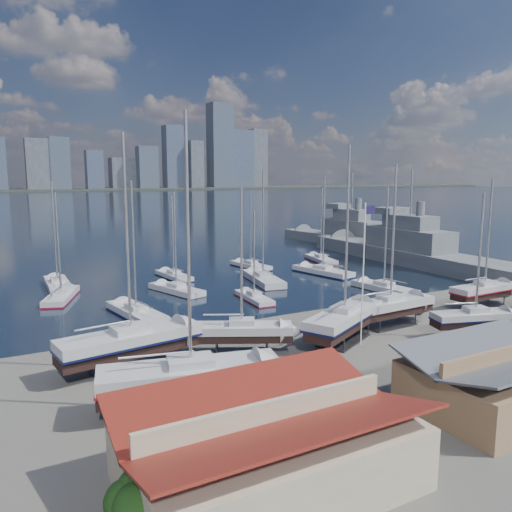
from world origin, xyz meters
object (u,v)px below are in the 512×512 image
naval_ship_west (350,238)px  flagpole (364,264)px  sailboat_cradle_0 (131,342)px  car_a (323,385)px  naval_ship_east (408,254)px

naval_ship_west → flagpole: size_ratio=3.09×
sailboat_cradle_0 → car_a: size_ratio=4.57×
sailboat_cradle_0 → naval_ship_west: size_ratio=0.46×
naval_ship_west → car_a: naval_ship_west is taller
sailboat_cradle_0 → car_a: bearing=-55.2°
naval_ship_east → naval_ship_west: bearing=-12.1°
sailboat_cradle_0 → flagpole: (20.07, -4.46, 5.36)m
flagpole → naval_ship_east: bearing=39.7°
naval_ship_east → car_a: bearing=130.8°
sailboat_cradle_0 → flagpole: size_ratio=1.43×
naval_ship_west → car_a: size_ratio=9.89×
car_a → flagpole: 13.59m
naval_ship_west → flagpole: (-42.24, -53.34, 5.90)m
naval_ship_west → car_a: (-51.71, -60.26, -0.97)m
naval_ship_west → flagpole: naval_ship_west is taller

